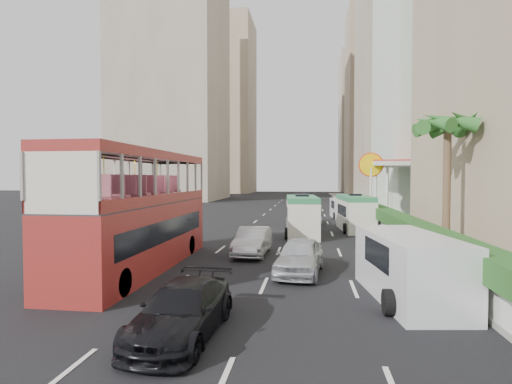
% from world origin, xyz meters
% --- Properties ---
extents(ground_plane, '(200.00, 200.00, 0.00)m').
position_xyz_m(ground_plane, '(0.00, 0.00, 0.00)').
color(ground_plane, black).
rests_on(ground_plane, ground).
extents(double_decker_bus, '(2.50, 11.00, 5.06)m').
position_xyz_m(double_decker_bus, '(-6.00, 0.00, 2.53)').
color(double_decker_bus, maroon).
rests_on(double_decker_bus, ground).
extents(car_silver_lane_a, '(1.61, 4.26, 1.39)m').
position_xyz_m(car_silver_lane_a, '(-1.64, 3.75, 0.00)').
color(car_silver_lane_a, silver).
rests_on(car_silver_lane_a, ground).
extents(car_silver_lane_b, '(2.20, 4.44, 1.46)m').
position_xyz_m(car_silver_lane_b, '(0.84, -0.05, 0.00)').
color(car_silver_lane_b, silver).
rests_on(car_silver_lane_b, ground).
extents(car_black, '(1.97, 4.49, 1.28)m').
position_xyz_m(car_black, '(-1.87, -6.87, 0.00)').
color(car_black, black).
rests_on(car_black, ground).
extents(van_asset, '(2.43, 4.60, 1.23)m').
position_xyz_m(van_asset, '(1.10, 17.93, 0.00)').
color(van_asset, silver).
rests_on(van_asset, ground).
extents(minibus_near, '(2.42, 6.14, 2.67)m').
position_xyz_m(minibus_near, '(0.71, 11.08, 1.33)').
color(minibus_near, silver).
rests_on(minibus_near, ground).
extents(minibus_far, '(2.43, 6.01, 2.60)m').
position_xyz_m(minibus_far, '(4.60, 14.19, 1.30)').
color(minibus_far, silver).
rests_on(minibus_far, ground).
extents(panel_van_near, '(2.79, 5.49, 2.10)m').
position_xyz_m(panel_van_near, '(4.41, -2.98, 1.05)').
color(panel_van_near, silver).
rests_on(panel_van_near, ground).
extents(panel_van_far, '(2.21, 4.79, 1.87)m').
position_xyz_m(panel_van_far, '(4.42, 23.56, 0.93)').
color(panel_van_far, silver).
rests_on(panel_van_far, ground).
extents(sidewalk, '(6.00, 120.00, 0.18)m').
position_xyz_m(sidewalk, '(9.00, 25.00, 0.09)').
color(sidewalk, '#99968C').
rests_on(sidewalk, ground).
extents(kerb_wall, '(0.30, 44.00, 1.00)m').
position_xyz_m(kerb_wall, '(6.20, 14.00, 0.68)').
color(kerb_wall, silver).
rests_on(kerb_wall, sidewalk).
extents(hedge, '(1.10, 44.00, 0.70)m').
position_xyz_m(hedge, '(6.20, 14.00, 1.53)').
color(hedge, '#2D6626').
rests_on(hedge, kerb_wall).
extents(palm_tree, '(0.36, 0.36, 6.40)m').
position_xyz_m(palm_tree, '(7.80, 4.00, 3.38)').
color(palm_tree, brown).
rests_on(palm_tree, sidewalk).
extents(shell_station, '(6.50, 8.00, 5.50)m').
position_xyz_m(shell_station, '(10.00, 23.00, 2.75)').
color(shell_station, silver).
rests_on(shell_station, ground).
extents(tower_mid, '(16.00, 16.00, 50.00)m').
position_xyz_m(tower_mid, '(18.00, 58.00, 25.00)').
color(tower_mid, '#B0A08B').
rests_on(tower_mid, ground).
extents(tower_far_a, '(14.00, 14.00, 44.00)m').
position_xyz_m(tower_far_a, '(17.00, 82.00, 22.00)').
color(tower_far_a, tan).
rests_on(tower_far_a, ground).
extents(tower_far_b, '(14.00, 14.00, 40.00)m').
position_xyz_m(tower_far_b, '(17.00, 104.00, 20.00)').
color(tower_far_b, '#B0A08B').
rests_on(tower_far_b, ground).
extents(tower_left_a, '(18.00, 18.00, 52.00)m').
position_xyz_m(tower_left_a, '(-24.00, 55.00, 26.00)').
color(tower_left_a, '#B0A08B').
rests_on(tower_left_a, ground).
extents(tower_left_b, '(16.00, 16.00, 46.00)m').
position_xyz_m(tower_left_b, '(-22.00, 90.00, 23.00)').
color(tower_left_b, tan).
rests_on(tower_left_b, ground).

